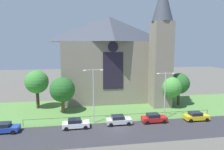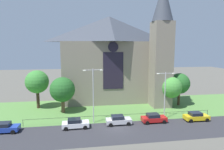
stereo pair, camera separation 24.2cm
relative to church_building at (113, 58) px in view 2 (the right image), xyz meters
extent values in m
plane|color=#56544C|center=(-2.24, -7.40, -10.27)|extent=(160.00, 160.00, 0.00)
cube|color=#2D2D33|center=(-2.24, -19.40, -10.27)|extent=(120.00, 8.00, 0.01)
cube|color=#517F3D|center=(-2.24, -9.40, -10.27)|extent=(120.00, 20.00, 0.01)
cube|color=gray|center=(-0.77, 0.63, -3.27)|extent=(22.00, 12.00, 14.00)
pyramid|color=#383D47|center=(-0.77, 0.63, 6.73)|extent=(22.00, 12.00, 6.00)
cube|color=black|center=(-0.77, -5.42, -2.57)|extent=(4.40, 0.16, 8.00)
cylinder|color=black|center=(-0.77, -5.42, 2.53)|extent=(2.20, 0.15, 2.20)
cube|color=gray|center=(9.23, -7.37, -1.27)|extent=(4.00, 4.00, 18.00)
cone|color=#383D47|center=(9.23, -7.37, 11.73)|extent=(4.40, 4.40, 8.00)
cylinder|color=black|center=(-0.77, -14.90, -9.17)|extent=(32.63, 0.05, 0.05)
cylinder|color=black|center=(-17.09, -14.90, -9.72)|extent=(0.07, 0.07, 1.10)
cylinder|color=black|center=(-8.93, -14.90, -9.72)|extent=(0.06, 0.07, 1.10)
cylinder|color=black|center=(-0.77, -14.90, -9.72)|extent=(0.06, 0.07, 1.10)
cylinder|color=black|center=(7.38, -14.90, -9.72)|extent=(0.07, 0.07, 1.10)
cylinder|color=black|center=(15.54, -14.90, -9.72)|extent=(0.06, 0.07, 1.10)
cylinder|color=#4C3823|center=(13.65, -7.35, -8.69)|extent=(0.53, 0.53, 3.15)
sphere|color=#235B23|center=(13.65, -7.35, -5.42)|extent=(4.53, 4.53, 4.53)
cylinder|color=#423021|center=(-16.72, -5.00, -8.35)|extent=(0.63, 0.63, 3.84)
sphere|color=#387F33|center=(-16.72, -5.00, -4.64)|extent=(4.79, 4.79, 4.79)
cylinder|color=brown|center=(-11.29, -8.66, -8.89)|extent=(0.68, 0.68, 2.77)
sphere|color=#235B23|center=(-11.29, -8.66, -5.68)|extent=(4.85, 4.85, 4.85)
cylinder|color=#423021|center=(10.99, -9.00, -8.91)|extent=(0.71, 0.71, 2.73)
sphere|color=#428C38|center=(10.99, -9.00, -5.87)|extent=(4.46, 4.46, 4.46)
cylinder|color=#B2B2B7|center=(-5.68, -15.00, -5.66)|extent=(0.16, 0.16, 9.23)
cylinder|color=#B2B2B7|center=(-6.38, -15.00, -1.25)|extent=(1.40, 0.10, 0.10)
cylinder|color=#B2B2B7|center=(-4.98, -15.00, -1.25)|extent=(1.40, 0.10, 0.10)
ellipsoid|color=white|center=(-7.08, -15.00, -1.30)|extent=(0.57, 0.26, 0.20)
ellipsoid|color=white|center=(-4.28, -15.00, -1.30)|extent=(0.57, 0.26, 0.20)
cylinder|color=#B2B2B7|center=(6.96, -15.00, -6.06)|extent=(0.16, 0.16, 8.41)
cylinder|color=#B2B2B7|center=(6.26, -15.00, -2.06)|extent=(1.40, 0.10, 0.10)
cylinder|color=#B2B2B7|center=(7.66, -15.00, -2.06)|extent=(1.40, 0.10, 0.10)
ellipsoid|color=white|center=(5.56, -15.00, -2.11)|extent=(0.57, 0.26, 0.20)
ellipsoid|color=white|center=(8.36, -15.00, -2.11)|extent=(0.57, 0.26, 0.20)
cube|color=#1E3899|center=(-19.19, -16.85, -9.66)|extent=(4.23, 1.88, 0.70)
cube|color=black|center=(-19.39, -16.85, -9.04)|extent=(2.03, 1.64, 0.55)
cylinder|color=black|center=(-17.70, -15.98, -9.95)|extent=(0.64, 0.23, 0.64)
cylinder|color=black|center=(-17.74, -17.78, -9.95)|extent=(0.64, 0.23, 0.64)
cube|color=silver|center=(-8.64, -16.83, -9.66)|extent=(4.25, 1.91, 0.70)
cube|color=black|center=(-8.84, -16.83, -9.04)|extent=(2.04, 1.65, 0.55)
cylinder|color=black|center=(-7.19, -15.89, -9.95)|extent=(0.65, 0.24, 0.64)
cylinder|color=black|center=(-7.14, -17.69, -9.95)|extent=(0.65, 0.24, 0.64)
cylinder|color=black|center=(-10.13, -15.97, -9.95)|extent=(0.65, 0.24, 0.64)
cylinder|color=black|center=(-10.08, -17.77, -9.95)|extent=(0.65, 0.24, 0.64)
cube|color=#B7B7BC|center=(-1.61, -16.37, -9.66)|extent=(4.22, 1.85, 0.70)
cube|color=black|center=(-1.81, -16.38, -9.04)|extent=(2.02, 1.62, 0.55)
cylinder|color=black|center=(-0.15, -15.46, -9.95)|extent=(0.64, 0.23, 0.64)
cylinder|color=black|center=(-0.13, -17.26, -9.95)|extent=(0.64, 0.23, 0.64)
cylinder|color=black|center=(-3.09, -15.49, -9.95)|extent=(0.64, 0.23, 0.64)
cylinder|color=black|center=(-3.07, -17.29, -9.95)|extent=(0.64, 0.23, 0.64)
cube|color=#B21919|center=(4.52, -16.42, -9.66)|extent=(4.20, 1.80, 0.70)
cube|color=black|center=(4.32, -16.42, -9.04)|extent=(2.00, 1.60, 0.55)
cylinder|color=black|center=(5.99, -15.52, -9.95)|extent=(0.64, 0.22, 0.64)
cylinder|color=black|center=(5.99, -17.32, -9.95)|extent=(0.64, 0.22, 0.64)
cylinder|color=black|center=(3.05, -15.52, -9.95)|extent=(0.64, 0.22, 0.64)
cylinder|color=black|center=(3.05, -17.32, -9.95)|extent=(0.64, 0.22, 0.64)
cube|color=gold|center=(12.15, -16.73, -9.66)|extent=(4.24, 1.89, 0.70)
cube|color=black|center=(11.95, -16.73, -9.04)|extent=(2.03, 1.64, 0.55)
cylinder|color=black|center=(13.64, -15.86, -9.95)|extent=(0.64, 0.23, 0.64)
cylinder|color=black|center=(13.60, -17.66, -9.95)|extent=(0.64, 0.23, 0.64)
cylinder|color=black|center=(10.70, -15.80, -9.95)|extent=(0.64, 0.23, 0.64)
cylinder|color=black|center=(10.66, -17.60, -9.95)|extent=(0.64, 0.23, 0.64)
camera|label=1|loc=(-7.73, -47.32, 2.41)|focal=31.75mm
camera|label=2|loc=(-7.49, -47.36, 2.41)|focal=31.75mm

